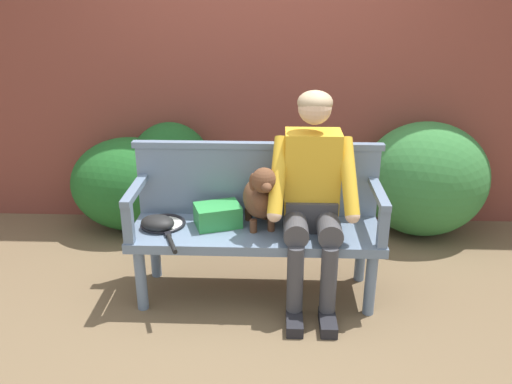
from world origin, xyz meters
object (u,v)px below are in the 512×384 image
object	(u,v)px
garden_bench	(256,237)
dog_on_bench	(261,196)
baseball_glove	(158,223)
sports_bag	(218,215)
person_seated	(312,191)
tennis_racket	(164,225)

from	to	relation	value
garden_bench	dog_on_bench	bearing A→B (deg)	29.35
garden_bench	baseball_glove	world-z (taller)	baseball_glove
dog_on_bench	sports_bag	distance (m)	0.31
baseball_glove	sports_bag	bearing A→B (deg)	28.28
sports_bag	garden_bench	bearing A→B (deg)	-9.16
garden_bench	sports_bag	bearing A→B (deg)	170.84
person_seated	dog_on_bench	distance (m)	0.32
person_seated	baseball_glove	bearing A→B (deg)	-178.93
dog_on_bench	tennis_racket	size ratio (longest dim) A/B	0.75
dog_on_bench	tennis_racket	xyz separation A→B (m)	(-0.62, -0.01, -0.21)
dog_on_bench	baseball_glove	xyz separation A→B (m)	(-0.65, -0.05, -0.17)
person_seated	tennis_racket	distance (m)	0.97
tennis_racket	sports_bag	size ratio (longest dim) A/B	2.07
dog_on_bench	baseball_glove	size ratio (longest dim) A/B	1.99
baseball_glove	tennis_racket	bearing A→B (deg)	69.30
garden_bench	sports_bag	size ratio (longest dim) A/B	5.66
garden_bench	tennis_racket	xyz separation A→B (m)	(-0.59, 0.00, 0.07)
sports_bag	person_seated	bearing A→B (deg)	-5.50
garden_bench	dog_on_bench	xyz separation A→B (m)	(0.03, 0.02, 0.28)
dog_on_bench	baseball_glove	distance (m)	0.67
tennis_racket	sports_bag	world-z (taller)	sports_bag
dog_on_bench	sports_bag	bearing A→B (deg)	175.04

